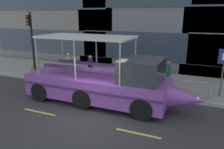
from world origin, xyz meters
TOP-DOWN VIEW (x-y plane):
  - ground_plane at (0.00, 0.00)m, footprint 120.00×120.00m
  - sidewalk at (0.00, 5.60)m, footprint 32.00×4.80m
  - curb_edge at (0.00, 3.11)m, footprint 32.00×0.18m
  - lane_centreline at (-0.00, -0.87)m, footprint 25.80×0.12m
  - curb_guardrail at (-0.68, 3.45)m, footprint 11.17×0.09m
  - traffic_light_pole at (-6.88, 3.78)m, footprint 0.24×0.46m
  - parking_sign at (5.40, 4.19)m, footprint 0.60×0.12m
  - leaned_bicycle at (-6.23, 3.71)m, footprint 1.74×0.46m
  - duck_tour_boat at (-0.02, 1.40)m, footprint 9.14×2.57m
  - pedestrian_near_bow at (2.54, 4.76)m, footprint 0.39×0.31m
  - pedestrian_mid_left at (-0.34, 4.79)m, footprint 0.30×0.39m
  - pedestrian_mid_right at (-2.45, 4.21)m, footprint 0.23×0.48m
  - pedestrian_near_stern at (-4.26, 4.36)m, footprint 0.44×0.30m

SIDE VIEW (x-z plane):
  - ground_plane at x=0.00m, z-range 0.00..0.00m
  - lane_centreline at x=0.00m, z-range 0.00..0.01m
  - sidewalk at x=0.00m, z-range 0.00..0.18m
  - curb_edge at x=0.00m, z-range 0.00..0.18m
  - leaned_bicycle at x=-6.23m, z-range 0.08..1.04m
  - curb_guardrail at x=-0.68m, z-range 0.34..1.24m
  - duck_tour_boat at x=-0.02m, z-range -0.63..2.77m
  - pedestrian_mid_left at x=-0.34m, z-range 0.34..1.90m
  - pedestrian_near_bow at x=2.54m, z-range 0.34..1.93m
  - pedestrian_near_stern at x=-4.26m, z-range 0.35..2.02m
  - pedestrian_mid_right at x=-2.45m, z-range 0.35..2.03m
  - parking_sign at x=5.40m, z-range 0.64..3.19m
  - traffic_light_pole at x=-6.88m, z-range 0.64..5.05m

